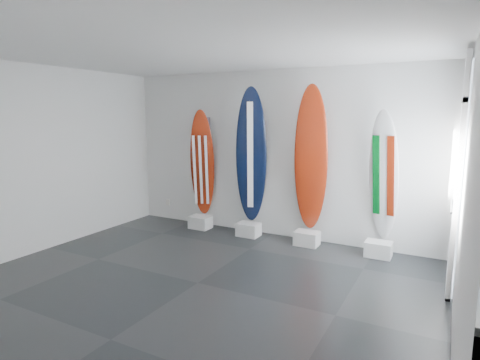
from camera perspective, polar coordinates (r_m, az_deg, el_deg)
The scene contains 16 objects.
floor at distance 5.54m, azimuth -6.03°, elevation -14.37°, with size 6.00×6.00×0.00m, color black.
ceiling at distance 5.13m, azimuth -6.64°, elevation 18.01°, with size 6.00×6.00×0.00m, color white.
wall_back at distance 7.30m, azimuth 4.86°, elevation 3.66°, with size 6.00×6.00×0.00m, color silver.
wall_front at distance 3.41m, azimuth -30.90°, elevation -4.29°, with size 6.00×6.00×0.00m, color silver.
wall_left at distance 7.24m, azimuth -26.31°, elevation 2.67°, with size 5.00×5.00×0.00m, color silver.
wall_right at distance 4.24m, azimuth 29.41°, elevation -1.71°, with size 5.00×5.00×0.00m, color silver.
display_block_usa at distance 7.95m, azimuth -5.66°, elevation -6.00°, with size 0.40×0.30×0.24m, color silver.
surfboard_usa at distance 7.81m, azimuth -5.39°, elevation 2.37°, with size 0.47×0.08×2.08m, color maroon.
display_block_navy at distance 7.43m, azimuth 1.22°, elevation -7.06°, with size 0.40×0.30×0.24m, color silver.
surfboard_navy at distance 7.26m, azimuth 1.62°, elevation 3.42°, with size 0.56×0.08×2.47m, color black.
display_block_swiss at distance 7.02m, azimuth 9.50°, elevation -8.20°, with size 0.40×0.30×0.24m, color silver.
surfboard_swiss at distance 6.83m, azimuth 10.08°, elevation 2.94°, with size 0.56×0.08×2.48m, color maroon.
display_block_italy at distance 6.76m, azimuth 19.11°, elevation -9.30°, with size 0.40×0.30×0.24m, color silver.
surfboard_italy at distance 6.59m, azimuth 19.79°, elevation 0.50°, with size 0.47×0.08×2.08m, color white.
wall_outlet at distance 8.73m, azimuth -10.26°, elevation -3.16°, with size 0.09×0.02×0.13m, color silver.
glass_door at distance 5.78m, azimuth 28.81°, elevation 0.26°, with size 0.12×1.16×2.85m, color white, non-canonical shape.
Camera 1 is at (2.88, -4.17, 2.23)m, focal length 29.96 mm.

